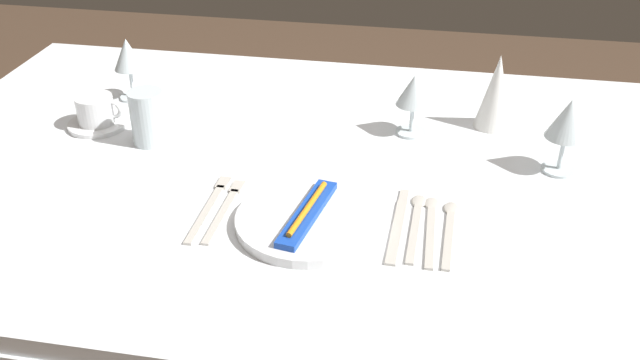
{
  "coord_description": "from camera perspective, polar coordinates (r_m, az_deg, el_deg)",
  "views": [
    {
      "loc": [
        0.19,
        -1.19,
        1.44
      ],
      "look_at": [
        -0.01,
        -0.08,
        0.76
      ],
      "focal_mm": 39.51,
      "sensor_mm": 36.0,
      "label": 1
    }
  ],
  "objects": [
    {
      "name": "wine_glass_right",
      "position": [
        1.71,
        -15.29,
        9.58
      ],
      "size": [
        0.07,
        0.07,
        0.15
      ],
      "color": "silver",
      "rests_on": "dining_table"
    },
    {
      "name": "dining_table",
      "position": [
        1.44,
        1.07,
        -1.83
      ],
      "size": [
        1.8,
        1.11,
        0.74
      ],
      "color": "white",
      "rests_on": "ground"
    },
    {
      "name": "spoon_soup",
      "position": [
        1.25,
        7.8,
        -3.15
      ],
      "size": [
        0.03,
        0.21,
        0.01
      ],
      "color": "beige",
      "rests_on": "dining_table"
    },
    {
      "name": "saucer_left",
      "position": [
        1.63,
        -17.55,
        4.34
      ],
      "size": [
        0.13,
        0.13,
        0.01
      ],
      "primitive_type": "cylinder",
      "color": "white",
      "rests_on": "dining_table"
    },
    {
      "name": "toothbrush_package",
      "position": [
        1.21,
        -1.02,
        -2.66
      ],
      "size": [
        0.07,
        0.21,
        0.02
      ],
      "color": "blue",
      "rests_on": "dinner_plate"
    },
    {
      "name": "dinner_plate",
      "position": [
        1.22,
        -1.01,
        -3.31
      ],
      "size": [
        0.25,
        0.25,
        0.02
      ],
      "primitive_type": "cylinder",
      "color": "white",
      "rests_on": "dining_table"
    },
    {
      "name": "dinner_knife",
      "position": [
        1.23,
        6.3,
        -3.76
      ],
      "size": [
        0.02,
        0.23,
        0.0
      ],
      "color": "beige",
      "rests_on": "dining_table"
    },
    {
      "name": "spoon_tea",
      "position": [
        1.24,
        10.46,
        -3.66
      ],
      "size": [
        0.03,
        0.2,
        0.01
      ],
      "color": "beige",
      "rests_on": "dining_table"
    },
    {
      "name": "napkin_folded",
      "position": [
        1.57,
        14.08,
        6.96
      ],
      "size": [
        0.08,
        0.08,
        0.17
      ],
      "primitive_type": "cone",
      "color": "white",
      "rests_on": "dining_table"
    },
    {
      "name": "drink_tumbler",
      "position": [
        1.51,
        -13.74,
        4.7
      ],
      "size": [
        0.07,
        0.07,
        0.12
      ],
      "color": "silver",
      "rests_on": "dining_table"
    },
    {
      "name": "fork_inner",
      "position": [
        1.29,
        -8.91,
        -2.05
      ],
      "size": [
        0.02,
        0.22,
        0.0
      ],
      "color": "beige",
      "rests_on": "dining_table"
    },
    {
      "name": "spoon_dessert",
      "position": [
        1.25,
        8.99,
        -3.39
      ],
      "size": [
        0.03,
        0.21,
        0.01
      ],
      "color": "beige",
      "rests_on": "dining_table"
    },
    {
      "name": "coffee_cup_left",
      "position": [
        1.61,
        -17.69,
        5.47
      ],
      "size": [
        0.1,
        0.08,
        0.06
      ],
      "color": "white",
      "rests_on": "saucer_left"
    },
    {
      "name": "wine_glass_left",
      "position": [
        1.5,
        7.6,
        6.99
      ],
      "size": [
        0.07,
        0.07,
        0.13
      ],
      "color": "silver",
      "rests_on": "dining_table"
    },
    {
      "name": "fork_outer",
      "position": [
        1.28,
        -7.68,
        -2.25
      ],
      "size": [
        0.02,
        0.21,
        0.0
      ],
      "color": "beige",
      "rests_on": "dining_table"
    },
    {
      "name": "wine_glass_centre",
      "position": [
        1.41,
        19.45,
        4.48
      ],
      "size": [
        0.08,
        0.08,
        0.15
      ],
      "color": "silver",
      "rests_on": "dining_table"
    }
  ]
}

